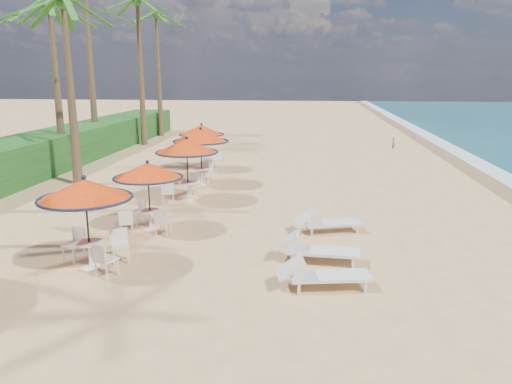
# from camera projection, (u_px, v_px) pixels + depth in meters

# --- Properties ---
(ground) EXTENTS (160.00, 160.00, 0.00)m
(ground) POSITION_uv_depth(u_px,v_px,m) (304.00, 280.00, 11.95)
(ground) COLOR tan
(ground) RESTS_ON ground
(wetsand_band) EXTENTS (1.40, 140.00, 0.02)m
(wetsand_band) POSITION_uv_depth(u_px,v_px,m) (510.00, 193.00, 20.73)
(wetsand_band) COLOR olive
(wetsand_band) RESTS_ON ground
(scrub_hedge) EXTENTS (3.00, 40.00, 1.80)m
(scrub_hedge) POSITION_uv_depth(u_px,v_px,m) (24.00, 158.00, 23.80)
(scrub_hedge) COLOR #194716
(scrub_hedge) RESTS_ON ground
(station_0) EXTENTS (2.32, 2.32, 2.42)m
(station_0) POSITION_uv_depth(u_px,v_px,m) (87.00, 201.00, 12.29)
(station_0) COLOR black
(station_0) RESTS_ON ground
(station_1) EXTENTS (2.16, 2.16, 2.25)m
(station_1) POSITION_uv_depth(u_px,v_px,m) (147.00, 179.00, 15.36)
(station_1) COLOR black
(station_1) RESTS_ON ground
(station_2) EXTENTS (2.42, 2.42, 2.52)m
(station_2) POSITION_uv_depth(u_px,v_px,m) (186.00, 152.00, 18.96)
(station_2) COLOR black
(station_2) RESTS_ON ground
(station_3) EXTENTS (2.47, 2.47, 2.57)m
(station_3) POSITION_uv_depth(u_px,v_px,m) (201.00, 141.00, 21.78)
(station_3) COLOR black
(station_3) RESTS_ON ground
(station_4) EXTENTS (2.30, 2.32, 2.40)m
(station_4) POSITION_uv_depth(u_px,v_px,m) (203.00, 134.00, 25.31)
(station_4) COLOR black
(station_4) RESTS_ON ground
(lounger_near) EXTENTS (2.23, 1.03, 0.77)m
(lounger_near) POSITION_uv_depth(u_px,v_px,m) (321.00, 274.00, 11.40)
(lounger_near) COLOR white
(lounger_near) RESTS_ON ground
(lounger_mid) EXTENTS (2.26, 0.86, 0.79)m
(lounger_mid) POSITION_uv_depth(u_px,v_px,m) (314.00, 249.00, 13.02)
(lounger_mid) COLOR white
(lounger_mid) RESTS_ON ground
(lounger_far) EXTENTS (2.20, 1.23, 0.75)m
(lounger_far) POSITION_uv_depth(u_px,v_px,m) (326.00, 221.00, 15.47)
(lounger_far) COLOR white
(lounger_far) RESTS_ON ground
(palm_3) EXTENTS (5.00, 5.00, 7.93)m
(palm_3) POSITION_uv_depth(u_px,v_px,m) (64.00, 14.00, 20.66)
(palm_3) COLOR brown
(palm_3) RESTS_ON ground
(palm_4) EXTENTS (5.00, 5.00, 8.27)m
(palm_4) POSITION_uv_depth(u_px,v_px,m) (51.00, 17.00, 24.45)
(palm_4) COLOR brown
(palm_4) RESTS_ON ground
(palm_6) EXTENTS (5.00, 5.00, 9.65)m
(palm_6) POSITION_uv_depth(u_px,v_px,m) (138.00, 11.00, 32.60)
(palm_6) COLOR brown
(palm_6) RESTS_ON ground
(palm_7) EXTENTS (5.00, 5.00, 9.36)m
(palm_7) POSITION_uv_depth(u_px,v_px,m) (156.00, 23.00, 37.50)
(palm_7) COLOR brown
(palm_7) RESTS_ON ground
(person) EXTENTS (0.29, 0.35, 0.84)m
(person) POSITION_uv_depth(u_px,v_px,m) (393.00, 143.00, 32.33)
(person) COLOR #99634E
(person) RESTS_ON ground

